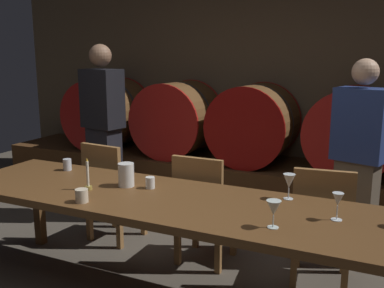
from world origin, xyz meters
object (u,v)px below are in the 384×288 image
(guest_right, at_px, (358,162))
(cup_center_left, at_px, (82,196))
(wine_barrel_center, at_px, (254,124))
(chair_right, at_px, (322,221))
(wine_barrel_left, at_px, (178,119))
(cup_center_right, at_px, (150,183))
(cup_far_left, at_px, (67,165))
(chair_center, at_px, (203,204))
(wine_glass_right, at_px, (338,200))
(guest_left, at_px, (103,131))
(dining_table, at_px, (160,206))
(wine_barrel_right, at_px, (352,131))
(pitcher, at_px, (126,175))
(wine_glass_center, at_px, (274,209))
(candle_center, at_px, (88,181))
(chair_left, at_px, (110,187))
(wine_barrel_far_left, at_px, (108,114))
(wine_glass_left, at_px, (289,182))

(guest_right, relative_size, cup_center_left, 19.19)
(wine_barrel_center, xyz_separation_m, chair_right, (0.96, -1.48, -0.39))
(wine_barrel_left, relative_size, cup_center_right, 10.85)
(guest_right, height_order, cup_far_left, guest_right)
(chair_center, xyz_separation_m, guest_right, (1.05, 0.57, 0.32))
(wine_glass_right, bearing_deg, cup_center_left, -166.24)
(guest_right, bearing_deg, guest_left, 17.20)
(dining_table, height_order, wine_glass_right, wine_glass_right)
(wine_barrel_right, distance_m, guest_right, 0.97)
(wine_barrel_right, bearing_deg, guest_left, -155.15)
(guest_left, distance_m, wine_glass_right, 2.56)
(guest_left, bearing_deg, pitcher, 142.98)
(dining_table, relative_size, cup_center_left, 35.47)
(dining_table, bearing_deg, guest_right, 47.36)
(wine_barrel_left, distance_m, wine_glass_center, 2.91)
(dining_table, height_order, candle_center, candle_center)
(chair_right, relative_size, guest_right, 0.55)
(chair_left, xyz_separation_m, cup_far_left, (-0.09, -0.42, 0.29))
(wine_glass_center, bearing_deg, candle_center, 174.94)
(wine_barrel_right, xyz_separation_m, chair_right, (-0.03, -1.48, -0.39))
(dining_table, distance_m, chair_center, 0.64)
(candle_center, xyz_separation_m, cup_center_right, (0.36, 0.20, -0.02))
(dining_table, distance_m, cup_center_right, 0.22)
(guest_right, bearing_deg, pitcher, 53.38)
(cup_center_right, bearing_deg, chair_left, 142.97)
(wine_glass_center, bearing_deg, cup_center_right, 161.10)
(cup_far_left, bearing_deg, cup_center_left, -43.38)
(candle_center, bearing_deg, chair_right, 27.34)
(guest_left, relative_size, wine_glass_center, 11.43)
(wine_barrel_far_left, height_order, dining_table, wine_barrel_far_left)
(wine_barrel_center, bearing_deg, cup_far_left, -115.89)
(candle_center, height_order, wine_glass_right, candle_center)
(chair_right, xyz_separation_m, cup_center_left, (-1.30, -0.95, 0.29))
(wine_barrel_far_left, xyz_separation_m, guest_right, (3.01, -0.96, -0.07))
(wine_barrel_far_left, relative_size, wine_glass_left, 5.23)
(wine_barrel_left, bearing_deg, candle_center, -78.48)
(wine_barrel_left, relative_size, pitcher, 5.28)
(wine_barrel_left, bearing_deg, dining_table, -65.89)
(wine_glass_left, height_order, cup_center_right, wine_glass_left)
(wine_barrel_far_left, bearing_deg, wine_barrel_right, 0.00)
(chair_right, height_order, cup_far_left, chair_right)
(wine_barrel_center, distance_m, chair_left, 1.73)
(wine_barrel_center, height_order, cup_center_left, wine_barrel_center)
(wine_barrel_left, distance_m, chair_center, 1.86)
(dining_table, bearing_deg, candle_center, -170.86)
(dining_table, height_order, cup_center_right, cup_center_right)
(wine_barrel_right, relative_size, guest_left, 0.50)
(chair_left, height_order, chair_right, same)
(chair_center, xyz_separation_m, cup_center_left, (-0.41, -0.91, 0.29))
(chair_right, xyz_separation_m, wine_glass_center, (-0.13, -0.85, 0.35))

